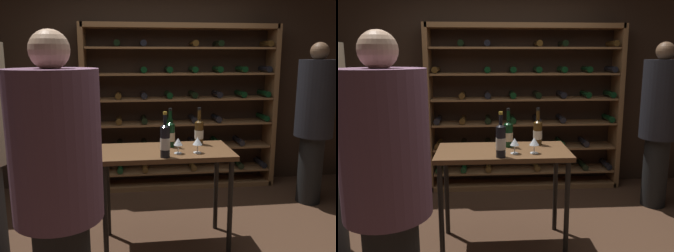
% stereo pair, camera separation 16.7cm
% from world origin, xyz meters
% --- Properties ---
extents(ground_plane, '(9.56, 9.56, 0.00)m').
position_xyz_m(ground_plane, '(0.00, 0.00, 0.00)').
color(ground_plane, '#472D1E').
extents(back_wall, '(5.99, 0.10, 2.95)m').
position_xyz_m(back_wall, '(0.00, 1.78, 1.48)').
color(back_wall, '#332319').
rests_on(back_wall, ground).
extents(wine_rack, '(2.45, 0.32, 2.07)m').
position_xyz_m(wine_rack, '(0.29, 1.57, 1.03)').
color(wine_rack, brown).
rests_on(wine_rack, ground).
extents(tasting_table, '(1.14, 0.56, 0.89)m').
position_xyz_m(tasting_table, '(-0.07, 0.13, 0.78)').
color(tasting_table, brown).
rests_on(tasting_table, ground).
extents(person_guest_blue_shirt, '(0.42, 0.42, 1.84)m').
position_xyz_m(person_guest_blue_shirt, '(1.71, 0.88, 1.02)').
color(person_guest_blue_shirt, black).
rests_on(person_guest_blue_shirt, ground).
extents(person_guest_khaki, '(0.50, 0.50, 1.83)m').
position_xyz_m(person_guest_khaki, '(-0.79, -0.84, 1.00)').
color(person_guest_khaki, black).
rests_on(person_guest_khaki, ground).
extents(wine_bottle_black_capsule, '(0.08, 0.08, 0.35)m').
position_xyz_m(wine_bottle_black_capsule, '(-0.01, 0.24, 1.01)').
color(wine_bottle_black_capsule, black).
rests_on(wine_bottle_black_capsule, tasting_table).
extents(wine_bottle_red_label, '(0.08, 0.08, 0.37)m').
position_xyz_m(wine_bottle_red_label, '(-0.10, -0.09, 1.03)').
color(wine_bottle_red_label, black).
rests_on(wine_bottle_red_label, tasting_table).
extents(wine_bottle_green_slim, '(0.08, 0.08, 0.34)m').
position_xyz_m(wine_bottle_green_slim, '(0.26, 0.30, 1.01)').
color(wine_bottle_green_slim, '#4C3314').
rests_on(wine_bottle_green_slim, tasting_table).
extents(wine_glass_stemmed_right, '(0.08, 0.08, 0.13)m').
position_xyz_m(wine_glass_stemmed_right, '(0.19, 0.01, 0.99)').
color(wine_glass_stemmed_right, silver).
rests_on(wine_glass_stemmed_right, tasting_table).
extents(wine_glass_stemmed_left, '(0.08, 0.08, 0.13)m').
position_xyz_m(wine_glass_stemmed_left, '(0.02, 0.01, 0.98)').
color(wine_glass_stemmed_left, silver).
rests_on(wine_glass_stemmed_left, tasting_table).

